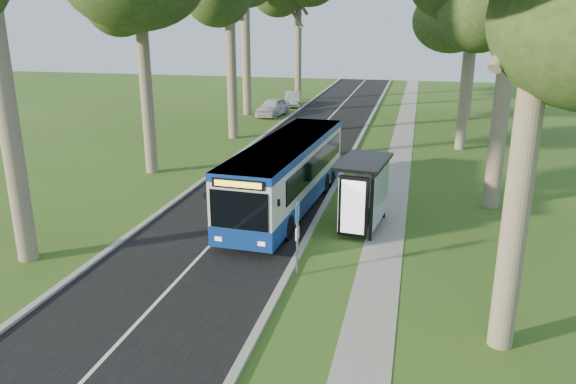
% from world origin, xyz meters
% --- Properties ---
extents(ground, '(120.00, 120.00, 0.00)m').
position_xyz_m(ground, '(0.00, 0.00, 0.00)').
color(ground, '#35531A').
rests_on(ground, ground).
extents(road, '(7.00, 100.00, 0.02)m').
position_xyz_m(road, '(-3.50, 10.00, 0.01)').
color(road, black).
rests_on(road, ground).
extents(kerb_east, '(0.25, 100.00, 0.12)m').
position_xyz_m(kerb_east, '(0.00, 10.00, 0.06)').
color(kerb_east, '#9E9B93').
rests_on(kerb_east, ground).
extents(kerb_west, '(0.25, 100.00, 0.12)m').
position_xyz_m(kerb_west, '(-7.00, 10.00, 0.06)').
color(kerb_west, '#9E9B93').
rests_on(kerb_west, ground).
extents(centre_line, '(0.12, 100.00, 0.00)m').
position_xyz_m(centre_line, '(-3.50, 10.00, 0.02)').
color(centre_line, white).
rests_on(centre_line, road).
extents(footpath, '(1.50, 100.00, 0.02)m').
position_xyz_m(footpath, '(3.00, 10.00, 0.01)').
color(footpath, gray).
rests_on(footpath, ground).
extents(bus, '(3.24, 11.95, 3.13)m').
position_xyz_m(bus, '(-1.62, 3.60, 1.62)').
color(bus, silver).
rests_on(bus, ground).
extents(bus_stop_sign, '(0.09, 0.37, 2.63)m').
position_xyz_m(bus_stop_sign, '(0.30, -3.11, 1.63)').
color(bus_stop_sign, gray).
rests_on(bus_stop_sign, ground).
extents(bus_shelter, '(2.22, 3.56, 2.89)m').
position_xyz_m(bus_shelter, '(2.09, 1.52, 2.05)').
color(bus_shelter, black).
rests_on(bus_shelter, ground).
extents(litter_bin, '(0.52, 0.52, 0.91)m').
position_xyz_m(litter_bin, '(1.52, 8.15, 0.46)').
color(litter_bin, black).
rests_on(litter_bin, ground).
extents(car_white, '(2.46, 4.78, 1.56)m').
position_xyz_m(car_white, '(-8.60, 27.89, 0.78)').
color(car_white, silver).
rests_on(car_white, ground).
extents(car_silver, '(2.23, 4.40, 1.39)m').
position_xyz_m(car_silver, '(-8.16, 33.88, 0.69)').
color(car_silver, '#A1A2A8').
rests_on(car_silver, ground).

